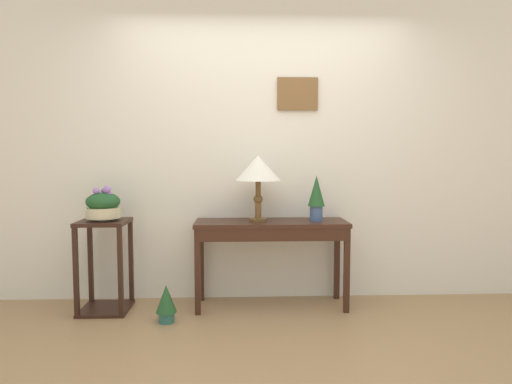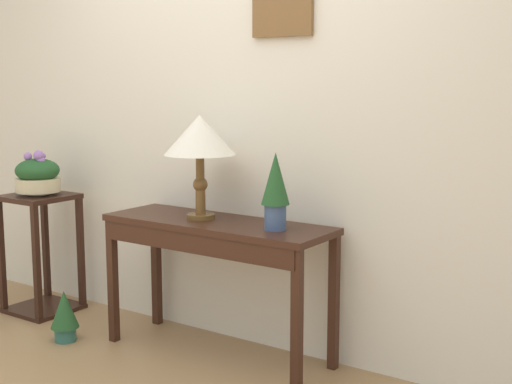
{
  "view_description": "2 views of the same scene",
  "coord_description": "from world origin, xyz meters",
  "px_view_note": "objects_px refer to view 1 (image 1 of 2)",
  "views": [
    {
      "loc": [
        -0.21,
        -2.52,
        1.27
      ],
      "look_at": [
        -0.06,
        1.24,
        0.97
      ],
      "focal_mm": 31.05,
      "sensor_mm": 36.0,
      "label": 1
    },
    {
      "loc": [
        2.29,
        -1.71,
        1.45
      ],
      "look_at": [
        0.29,
        1.18,
        0.9
      ],
      "focal_mm": 49.55,
      "sensor_mm": 36.0,
      "label": 2
    }
  ],
  "objects_px": {
    "planter_bowl_wide": "(103,205)",
    "potted_plant_floor": "(166,302)",
    "pedestal_stand_left": "(105,266)",
    "potted_plant_on_console": "(316,196)",
    "console_table": "(271,233)",
    "table_lamp": "(258,170)"
  },
  "relations": [
    {
      "from": "potted_plant_floor",
      "to": "pedestal_stand_left",
      "type": "bearing_deg",
      "value": 152.24
    },
    {
      "from": "console_table",
      "to": "potted_plant_floor",
      "type": "distance_m",
      "value": 1.0
    },
    {
      "from": "table_lamp",
      "to": "potted_plant_floor",
      "type": "bearing_deg",
      "value": -154.77
    },
    {
      "from": "console_table",
      "to": "table_lamp",
      "type": "relative_size",
      "value": 2.31
    },
    {
      "from": "console_table",
      "to": "pedestal_stand_left",
      "type": "distance_m",
      "value": 1.39
    },
    {
      "from": "console_table",
      "to": "potted_plant_on_console",
      "type": "xyz_separation_m",
      "value": [
        0.38,
        0.01,
        0.31
      ]
    },
    {
      "from": "potted_plant_floor",
      "to": "console_table",
      "type": "bearing_deg",
      "value": 20.77
    },
    {
      "from": "table_lamp",
      "to": "potted_plant_floor",
      "type": "xyz_separation_m",
      "value": [
        -0.72,
        -0.34,
        -1.0
      ]
    },
    {
      "from": "table_lamp",
      "to": "pedestal_stand_left",
      "type": "distance_m",
      "value": 1.48
    },
    {
      "from": "console_table",
      "to": "table_lamp",
      "type": "height_order",
      "value": "table_lamp"
    },
    {
      "from": "planter_bowl_wide",
      "to": "pedestal_stand_left",
      "type": "bearing_deg",
      "value": 145.43
    },
    {
      "from": "planter_bowl_wide",
      "to": "potted_plant_floor",
      "type": "relative_size",
      "value": 0.96
    },
    {
      "from": "table_lamp",
      "to": "pedestal_stand_left",
      "type": "bearing_deg",
      "value": -177.62
    },
    {
      "from": "pedestal_stand_left",
      "to": "potted_plant_on_console",
      "type": "bearing_deg",
      "value": 1.1
    },
    {
      "from": "console_table",
      "to": "potted_plant_on_console",
      "type": "distance_m",
      "value": 0.49
    },
    {
      "from": "potted_plant_on_console",
      "to": "console_table",
      "type": "bearing_deg",
      "value": -179.14
    },
    {
      "from": "pedestal_stand_left",
      "to": "table_lamp",
      "type": "bearing_deg",
      "value": 2.38
    },
    {
      "from": "console_table",
      "to": "planter_bowl_wide",
      "type": "relative_size",
      "value": 4.51
    },
    {
      "from": "planter_bowl_wide",
      "to": "potted_plant_floor",
      "type": "height_order",
      "value": "planter_bowl_wide"
    },
    {
      "from": "planter_bowl_wide",
      "to": "potted_plant_floor",
      "type": "xyz_separation_m",
      "value": [
        0.54,
        -0.29,
        -0.71
      ]
    },
    {
      "from": "pedestal_stand_left",
      "to": "planter_bowl_wide",
      "type": "distance_m",
      "value": 0.5
    },
    {
      "from": "console_table",
      "to": "pedestal_stand_left",
      "type": "bearing_deg",
      "value": -178.84
    }
  ]
}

